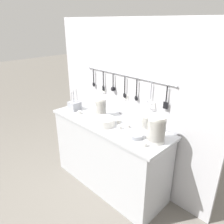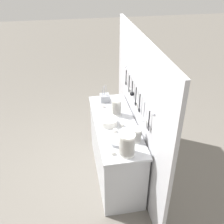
{
  "view_description": "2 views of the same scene",
  "coord_description": "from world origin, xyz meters",
  "views": [
    {
      "loc": [
        1.58,
        -1.53,
        1.9
      ],
      "look_at": [
        0.07,
        -0.02,
        1.0
      ],
      "focal_mm": 35.0,
      "sensor_mm": 36.0,
      "label": 1
    },
    {
      "loc": [
        2.7,
        -0.52,
        2.71
      ],
      "look_at": [
        -0.01,
        -0.04,
        1.01
      ],
      "focal_mm": 42.0,
      "sensor_mm": 36.0,
      "label": 2
    }
  ],
  "objects": [
    {
      "name": "steel_mixing_bowl",
      "position": [
        0.44,
        -0.06,
        0.87
      ],
      "size": [
        0.14,
        0.14,
        0.04
      ],
      "color": "#93969E",
      "rests_on": "counter"
    },
    {
      "name": "cup_front_left",
      "position": [
        -0.41,
        -0.1,
        0.87
      ],
      "size": [
        0.05,
        0.05,
        0.04
      ],
      "color": "silver",
      "rests_on": "counter"
    },
    {
      "name": "cup_by_caddy",
      "position": [
        0.59,
        -0.13,
        0.87
      ],
      "size": [
        0.05,
        0.05,
        0.04
      ],
      "color": "silver",
      "rests_on": "counter"
    },
    {
      "name": "cup_edge_near",
      "position": [
        0.2,
        -0.04,
        0.87
      ],
      "size": [
        0.05,
        0.05,
        0.04
      ],
      "color": "silver",
      "rests_on": "counter"
    },
    {
      "name": "cup_mid_row",
      "position": [
        0.09,
        0.07,
        0.87
      ],
      "size": [
        0.05,
        0.05,
        0.04
      ],
      "color": "silver",
      "rests_on": "counter"
    },
    {
      "name": "counter",
      "position": [
        0.0,
        0.0,
        0.43
      ],
      "size": [
        1.49,
        0.52,
        0.85
      ],
      "color": "#ADAFB5",
      "rests_on": "ground"
    },
    {
      "name": "cup_back_right",
      "position": [
        0.24,
        0.05,
        0.87
      ],
      "size": [
        0.05,
        0.05,
        0.04
      ],
      "color": "silver",
      "rests_on": "counter"
    },
    {
      "name": "plate_stack",
      "position": [
        0.02,
        -0.09,
        0.89
      ],
      "size": [
        0.22,
        0.22,
        0.08
      ],
      "color": "silver",
      "rests_on": "counter"
    },
    {
      "name": "bowl_stack_tall_left",
      "position": [
        -0.19,
        0.05,
        0.96
      ],
      "size": [
        0.12,
        0.12,
        0.22
      ],
      "color": "silver",
      "rests_on": "counter"
    },
    {
      "name": "cutlery_caddy",
      "position": [
        -0.58,
        -0.05,
        0.9
      ],
      "size": [
        0.13,
        0.13,
        0.27
      ],
      "color": "#93969E",
      "rests_on": "counter"
    },
    {
      "name": "bowl_stack_short_front",
      "position": [
        0.4,
        0.16,
        0.93
      ],
      "size": [
        0.12,
        0.12,
        0.16
      ],
      "color": "silver",
      "rests_on": "counter"
    },
    {
      "name": "bowl_stack_nested_right",
      "position": [
        0.61,
        0.01,
        0.98
      ],
      "size": [
        0.17,
        0.17,
        0.26
      ],
      "color": "silver",
      "rests_on": "counter"
    },
    {
      "name": "ground_plane",
      "position": [
        0.0,
        0.0,
        0.0
      ],
      "size": [
        20.0,
        20.0,
        0.0
      ],
      "primitive_type": "plane",
      "color": "#666059"
    },
    {
      "name": "back_wall",
      "position": [
        -0.0,
        0.3,
        0.97
      ],
      "size": [
        2.29,
        0.11,
        1.94
      ],
      "color": "#B2B2B7",
      "rests_on": "ground"
    }
  ]
}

